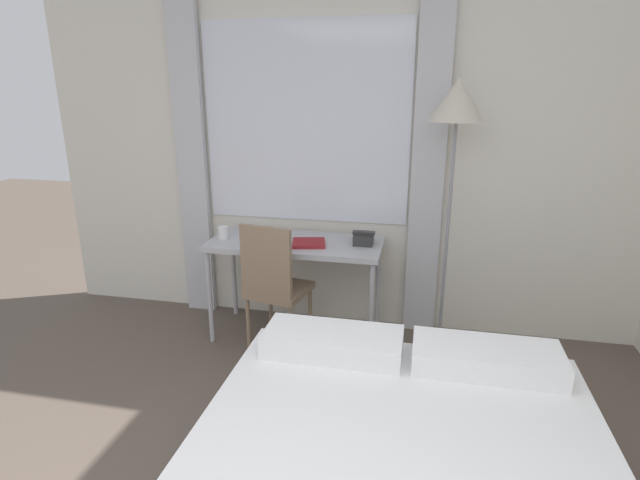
{
  "coord_description": "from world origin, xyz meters",
  "views": [
    {
      "loc": [
        0.46,
        -0.74,
        1.9
      ],
      "look_at": [
        -0.19,
        2.3,
        0.92
      ],
      "focal_mm": 28.0,
      "sensor_mm": 36.0,
      "label": 1
    }
  ],
  "objects_px": {
    "desk": "(296,249)",
    "standing_lamp": "(456,123)",
    "telephone": "(364,239)",
    "desk_chair": "(274,282)",
    "mug": "(223,233)",
    "book": "(309,243)"
  },
  "relations": [
    {
      "from": "desk",
      "to": "standing_lamp",
      "type": "xyz_separation_m",
      "value": [
        1.09,
        0.0,
        0.94
      ]
    },
    {
      "from": "desk",
      "to": "telephone",
      "type": "bearing_deg",
      "value": 4.08
    },
    {
      "from": "desk_chair",
      "to": "standing_lamp",
      "type": "height_order",
      "value": "standing_lamp"
    },
    {
      "from": "desk_chair",
      "to": "mug",
      "type": "xyz_separation_m",
      "value": [
        -0.46,
        0.23,
        0.27
      ]
    },
    {
      "from": "desk_chair",
      "to": "telephone",
      "type": "bearing_deg",
      "value": 39.39
    },
    {
      "from": "desk",
      "to": "standing_lamp",
      "type": "height_order",
      "value": "standing_lamp"
    },
    {
      "from": "telephone",
      "to": "desk",
      "type": "bearing_deg",
      "value": -175.92
    },
    {
      "from": "desk",
      "to": "desk_chair",
      "type": "distance_m",
      "value": 0.33
    },
    {
      "from": "desk",
      "to": "mug",
      "type": "relative_size",
      "value": 13.76
    },
    {
      "from": "standing_lamp",
      "to": "telephone",
      "type": "xyz_separation_m",
      "value": [
        -0.59,
        0.03,
        -0.84
      ]
    },
    {
      "from": "standing_lamp",
      "to": "telephone",
      "type": "height_order",
      "value": "standing_lamp"
    },
    {
      "from": "desk",
      "to": "mug",
      "type": "xyz_separation_m",
      "value": [
        -0.55,
        -0.05,
        0.11
      ]
    },
    {
      "from": "telephone",
      "to": "standing_lamp",
      "type": "bearing_deg",
      "value": -3.33
    },
    {
      "from": "desk",
      "to": "desk_chair",
      "type": "relative_size",
      "value": 1.32
    },
    {
      "from": "desk_chair",
      "to": "book",
      "type": "height_order",
      "value": "desk_chair"
    },
    {
      "from": "desk_chair",
      "to": "standing_lamp",
      "type": "xyz_separation_m",
      "value": [
        1.18,
        0.28,
        1.1
      ]
    },
    {
      "from": "telephone",
      "to": "book",
      "type": "xyz_separation_m",
      "value": [
        -0.39,
        -0.1,
        -0.03
      ]
    },
    {
      "from": "book",
      "to": "desk_chair",
      "type": "bearing_deg",
      "value": -132.53
    },
    {
      "from": "desk_chair",
      "to": "telephone",
      "type": "relative_size",
      "value": 6.09
    },
    {
      "from": "book",
      "to": "mug",
      "type": "relative_size",
      "value": 2.95
    },
    {
      "from": "mug",
      "to": "telephone",
      "type": "bearing_deg",
      "value": 4.6
    },
    {
      "from": "telephone",
      "to": "mug",
      "type": "relative_size",
      "value": 1.71
    }
  ]
}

